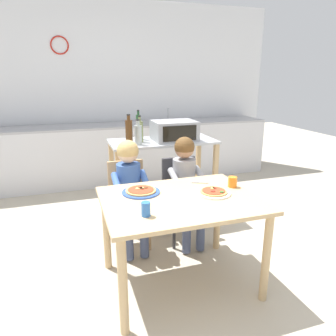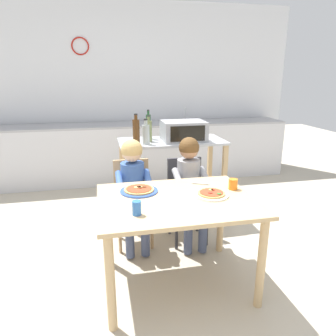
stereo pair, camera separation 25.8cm
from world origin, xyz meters
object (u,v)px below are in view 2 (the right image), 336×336
at_px(dining_table, 176,211).
at_px(bottle_dark_olive_oil, 148,126).
at_px(toaster_oven, 183,131).
at_px(serving_spoon, 201,184).
at_px(bottle_tall_green_wine, 149,131).
at_px(dining_chair_left, 133,196).
at_px(pizza_plate_white, 211,194).
at_px(drinking_cup_blue, 137,208).
at_px(child_in_blue_striped_shirt, 133,181).
at_px(kitchen_island_cart, 172,166).
at_px(pizza_plate_blue_rimmed, 139,190).
at_px(child_in_grey_shirt, 190,179).
at_px(drinking_cup_orange, 233,184).
at_px(bottle_clear_vinegar, 146,134).
at_px(bottle_slim_sauce, 136,132).
at_px(dining_chair_right, 186,193).

bearing_deg(dining_table, bottle_dark_olive_oil, 89.66).
bearing_deg(dining_table, toaster_oven, 73.03).
bearing_deg(serving_spoon, bottle_tall_green_wine, 106.58).
bearing_deg(dining_chair_left, pizza_plate_white, -54.76).
bearing_deg(drinking_cup_blue, toaster_oven, 64.21).
bearing_deg(child_in_blue_striped_shirt, kitchen_island_cart, 50.47).
distance_m(bottle_dark_olive_oil, pizza_plate_blue_rimmed, 1.25).
height_order(dining_chair_left, child_in_grey_shirt, child_in_grey_shirt).
height_order(kitchen_island_cart, serving_spoon, kitchen_island_cart).
height_order(bottle_dark_olive_oil, drinking_cup_orange, bottle_dark_olive_oil).
height_order(child_in_blue_striped_shirt, child_in_grey_shirt, child_in_grey_shirt).
bearing_deg(pizza_plate_white, pizza_plate_blue_rimmed, 159.57).
bearing_deg(bottle_clear_vinegar, child_in_blue_striped_shirt, -112.35).
xyz_separation_m(child_in_blue_striped_shirt, pizza_plate_blue_rimmed, (0.00, -0.43, 0.06)).
relative_size(kitchen_island_cart, drinking_cup_blue, 12.10).
bearing_deg(dining_chair_left, dining_table, -71.36).
xyz_separation_m(dining_chair_left, pizza_plate_white, (0.53, -0.75, 0.26)).
height_order(bottle_slim_sauce, bottle_dark_olive_oil, bottle_slim_sauce).
height_order(bottle_slim_sauce, child_in_blue_striped_shirt, bottle_slim_sauce).
bearing_deg(drinking_cup_orange, bottle_tall_green_wine, 114.02).
bearing_deg(bottle_tall_green_wine, dining_chair_right, -61.29).
distance_m(kitchen_island_cart, dining_chair_right, 0.55).
bearing_deg(dining_table, bottle_slim_sauce, 99.54).
distance_m(bottle_dark_olive_oil, drinking_cup_blue, 1.66).
xyz_separation_m(bottle_dark_olive_oil, serving_spoon, (0.26, -1.12, -0.32)).
relative_size(dining_table, drinking_cup_orange, 13.55).
bearing_deg(kitchen_island_cart, dining_chair_right, -86.70).
bearing_deg(bottle_dark_olive_oil, drinking_cup_blue, -101.58).
distance_m(bottle_tall_green_wine, dining_chair_left, 0.77).
height_order(toaster_oven, dining_chair_left, toaster_oven).
height_order(child_in_grey_shirt, drinking_cup_orange, child_in_grey_shirt).
xyz_separation_m(dining_chair_right, pizza_plate_white, (0.00, -0.70, 0.26)).
distance_m(kitchen_island_cart, bottle_slim_sauce, 0.64).
bearing_deg(dining_chair_left, toaster_oven, 36.13).
bearing_deg(dining_table, pizza_plate_white, 1.07).
xyz_separation_m(kitchen_island_cart, bottle_slim_sauce, (-0.42, -0.21, 0.44)).
relative_size(toaster_oven, bottle_slim_sauce, 1.42).
xyz_separation_m(kitchen_island_cart, bottle_tall_green_wine, (-0.26, -0.01, 0.42)).
height_order(dining_chair_left, pizza_plate_blue_rimmed, dining_chair_left).
xyz_separation_m(toaster_oven, dining_chair_right, (-0.09, -0.50, -0.54)).
height_order(dining_chair_left, drinking_cup_blue, drinking_cup_blue).
height_order(toaster_oven, child_in_grey_shirt, toaster_oven).
distance_m(bottle_clear_vinegar, child_in_blue_striped_shirt, 0.61).
bearing_deg(pizza_plate_white, bottle_slim_sauce, 113.68).
distance_m(drinking_cup_blue, serving_spoon, 0.77).
bearing_deg(drinking_cup_blue, bottle_slim_sauce, 83.17).
relative_size(child_in_blue_striped_shirt, drinking_cup_blue, 10.68).
relative_size(bottle_slim_sauce, pizza_plate_white, 1.25).
relative_size(bottle_clear_vinegar, drinking_cup_orange, 3.09).
relative_size(bottle_tall_green_wine, serving_spoon, 2.02).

